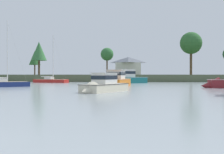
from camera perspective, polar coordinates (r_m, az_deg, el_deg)
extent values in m
cube|color=#4C563D|center=(110.33, 0.09, -0.06)|extent=(182.53, 57.64, 1.96)
cube|color=beige|center=(35.24, -1.28, -2.42)|extent=(5.26, 7.65, 1.43)
cone|color=beige|center=(32.12, -4.62, -2.71)|extent=(2.77, 2.76, 2.08)
cube|color=black|center=(35.21, -1.28, -1.31)|extent=(5.41, 7.83, 0.05)
cube|color=silver|center=(35.07, -1.40, -0.28)|extent=(2.85, 3.28, 1.22)
cube|color=#19232D|center=(35.07, -1.40, -0.08)|extent=(2.91, 3.35, 0.44)
cube|color=beige|center=(35.07, -1.40, 0.76)|extent=(3.26, 3.71, 0.06)
cylinder|color=silver|center=(35.07, -1.40, 1.44)|extent=(0.03, 0.03, 0.77)
cone|color=maroon|center=(48.22, 17.70, -1.58)|extent=(2.63, 2.62, 2.61)
cube|color=#B2231E|center=(76.57, -11.32, -0.94)|extent=(9.19, 5.04, 1.34)
cube|color=#CCB78E|center=(76.56, -11.33, -0.43)|extent=(8.60, 4.61, 0.04)
cube|color=silver|center=(76.80, -11.60, -0.21)|extent=(2.33, 1.99, 0.54)
cylinder|color=silver|center=(76.26, -10.89, 3.62)|extent=(0.18, 0.18, 10.74)
cylinder|color=silver|center=(77.16, -11.99, 0.07)|extent=(3.43, 1.31, 0.14)
cylinder|color=silver|center=(77.16, -11.99, 0.10)|extent=(3.09, 1.19, 0.14)
cylinder|color=#999999|center=(75.28, -9.75, 3.65)|extent=(3.40, 1.20, 10.70)
cube|color=#196B70|center=(70.38, 3.11, -0.90)|extent=(8.78, 7.97, 2.13)
cone|color=#196B70|center=(67.70, 0.19, -0.95)|extent=(3.66, 3.69, 2.75)
cube|color=silver|center=(70.36, 3.11, -0.06)|extent=(8.99, 8.17, 0.05)
cube|color=silver|center=(70.03, 2.77, 0.69)|extent=(3.92, 3.83, 1.77)
cube|color=#19232D|center=(70.03, 2.77, 0.83)|extent=(3.99, 3.91, 0.64)
cube|color=beige|center=(70.04, 2.77, 1.44)|extent=(4.45, 4.36, 0.06)
cylinder|color=silver|center=(70.06, 2.77, 2.21)|extent=(0.03, 0.03, 1.83)
cube|color=orange|center=(52.20, 0.94, -1.41)|extent=(4.62, 9.29, 1.93)
cone|color=orange|center=(47.90, -0.33, -1.57)|extent=(3.11, 2.95, 2.68)
cube|color=silver|center=(52.18, 0.94, -0.38)|extent=(4.77, 9.48, 0.05)
cube|color=silver|center=(51.59, 0.78, 0.47)|extent=(2.99, 3.81, 1.49)
cube|color=#19232D|center=(51.59, 0.78, 0.63)|extent=(3.05, 3.89, 0.54)
cube|color=beige|center=(51.60, 0.78, 1.33)|extent=(3.45, 4.29, 0.06)
cylinder|color=silver|center=(51.62, 0.78, 2.27)|extent=(0.03, 0.03, 1.63)
cube|color=navy|center=(52.17, -19.52, -1.61)|extent=(7.61, 6.97, 1.34)
cube|color=#CCB78E|center=(52.15, -19.52, -0.86)|extent=(7.06, 6.44, 0.04)
cube|color=silver|center=(52.02, -19.94, -0.57)|extent=(2.31, 2.28, 0.48)
cylinder|color=silver|center=(52.46, -18.86, 4.57)|extent=(0.16, 0.16, 9.87)
cylinder|color=#999999|center=(52.98, -17.21, 4.51)|extent=(2.46, 2.10, 9.83)
sphere|color=orange|center=(80.21, -17.42, -0.92)|extent=(0.42, 0.42, 0.42)
torus|color=#333338|center=(80.21, -17.42, -0.74)|extent=(0.12, 0.12, 0.02)
sphere|color=#1E8C47|center=(63.66, -1.01, -1.25)|extent=(0.44, 0.44, 0.44)
torus|color=#333338|center=(63.66, -1.01, -1.02)|extent=(0.12, 0.12, 0.02)
cylinder|color=brown|center=(109.88, -14.15, 1.89)|extent=(0.46, 0.46, 5.58)
cone|color=#2D602D|center=(110.00, -14.16, 3.47)|extent=(3.96, 3.96, 4.84)
cylinder|color=brown|center=(88.98, -13.41, 2.54)|extent=(0.59, 0.59, 6.52)
cone|color=#336B38|center=(89.17, -13.41, 4.72)|extent=(4.35, 4.35, 5.31)
cylinder|color=brown|center=(111.35, -0.93, 2.09)|extent=(0.51, 0.51, 6.36)
sphere|color=#336B38|center=(111.55, -0.93, 4.26)|extent=(4.68, 4.68, 4.68)
cylinder|color=brown|center=(106.04, 14.46, 2.84)|extent=(0.83, 0.83, 8.91)
sphere|color=#2D602D|center=(106.47, 14.46, 6.13)|extent=(7.36, 7.36, 7.36)
cube|color=silver|center=(120.65, 3.04, 1.56)|extent=(9.66, 9.16, 4.65)
pyramid|color=#565B66|center=(120.77, 3.04, 3.20)|extent=(10.43, 9.90, 2.26)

